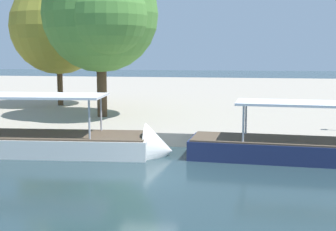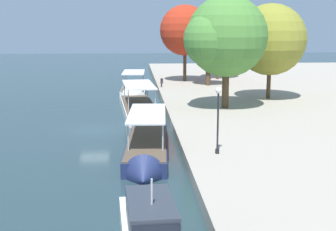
{
  "view_description": "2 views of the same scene",
  "coord_description": "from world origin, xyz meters",
  "px_view_note": "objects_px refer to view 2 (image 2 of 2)",
  "views": [
    {
      "loc": [
        3.87,
        -18.44,
        5.36
      ],
      "look_at": [
        0.35,
        3.85,
        2.19
      ],
      "focal_mm": 49.23,
      "sensor_mm": 36.0,
      "label": 1
    },
    {
      "loc": [
        39.35,
        3.56,
        8.99
      ],
      "look_at": [
        5.51,
        6.07,
        2.29
      ],
      "focal_mm": 49.2,
      "sensor_mm": 36.0,
      "label": 2
    }
  ],
  "objects_px": {
    "tour_boat_2": "(147,150)",
    "mooring_bollard_0": "(161,81)",
    "mooring_bollard_1": "(162,80)",
    "tree_2": "(223,36)",
    "tree_0": "(217,20)",
    "lamp_post": "(218,112)",
    "tour_boat_0": "(134,91)",
    "tree_1": "(185,30)",
    "mooring_bollard_2": "(162,85)",
    "tree_3": "(209,39)",
    "tour_boat_1": "(140,112)",
    "tree_5": "(269,41)"
  },
  "relations": [
    {
      "from": "tour_boat_1",
      "to": "tree_1",
      "type": "height_order",
      "value": "tree_1"
    },
    {
      "from": "tour_boat_0",
      "to": "tree_1",
      "type": "height_order",
      "value": "tree_1"
    },
    {
      "from": "mooring_bollard_0",
      "to": "tour_boat_0",
      "type": "bearing_deg",
      "value": -46.99
    },
    {
      "from": "tree_5",
      "to": "tour_boat_1",
      "type": "bearing_deg",
      "value": -68.51
    },
    {
      "from": "tour_boat_1",
      "to": "mooring_bollard_2",
      "type": "distance_m",
      "value": 16.15
    },
    {
      "from": "tree_0",
      "to": "lamp_post",
      "type": "bearing_deg",
      "value": -10.0
    },
    {
      "from": "lamp_post",
      "to": "tree_0",
      "type": "relative_size",
      "value": 0.36
    },
    {
      "from": "tour_boat_1",
      "to": "tree_1",
      "type": "bearing_deg",
      "value": 158.53
    },
    {
      "from": "tree_2",
      "to": "mooring_bollard_2",
      "type": "bearing_deg",
      "value": -162.68
    },
    {
      "from": "tree_5",
      "to": "mooring_bollard_0",
      "type": "bearing_deg",
      "value": -140.23
    },
    {
      "from": "tree_1",
      "to": "tree_3",
      "type": "relative_size",
      "value": 1.25
    },
    {
      "from": "tour_boat_0",
      "to": "mooring_bollard_0",
      "type": "bearing_deg",
      "value": 135.29
    },
    {
      "from": "tour_boat_0",
      "to": "lamp_post",
      "type": "relative_size",
      "value": 2.8
    },
    {
      "from": "tree_1",
      "to": "tree_2",
      "type": "bearing_deg",
      "value": 3.1
    },
    {
      "from": "tree_2",
      "to": "tour_boat_2",
      "type": "bearing_deg",
      "value": -29.46
    },
    {
      "from": "lamp_post",
      "to": "tour_boat_2",
      "type": "bearing_deg",
      "value": -118.53
    },
    {
      "from": "mooring_bollard_1",
      "to": "tree_0",
      "type": "relative_size",
      "value": 0.06
    },
    {
      "from": "mooring_bollard_2",
      "to": "tree_3",
      "type": "relative_size",
      "value": 0.08
    },
    {
      "from": "mooring_bollard_0",
      "to": "lamp_post",
      "type": "relative_size",
      "value": 0.19
    },
    {
      "from": "tree_1",
      "to": "tree_5",
      "type": "height_order",
      "value": "tree_1"
    },
    {
      "from": "lamp_post",
      "to": "mooring_bollard_2",
      "type": "bearing_deg",
      "value": -177.05
    },
    {
      "from": "tour_boat_2",
      "to": "mooring_bollard_0",
      "type": "xyz_separation_m",
      "value": [
        -33.59,
        3.03,
        0.83
      ]
    },
    {
      "from": "mooring_bollard_1",
      "to": "mooring_bollard_2",
      "type": "bearing_deg",
      "value": -4.84
    },
    {
      "from": "lamp_post",
      "to": "tree_2",
      "type": "xyz_separation_m",
      "value": [
        -16.36,
        3.36,
        4.36
      ]
    },
    {
      "from": "tree_0",
      "to": "tree_5",
      "type": "distance_m",
      "value": 19.35
    },
    {
      "from": "tree_1",
      "to": "tree_5",
      "type": "bearing_deg",
      "value": 24.8
    },
    {
      "from": "tour_boat_2",
      "to": "tree_2",
      "type": "xyz_separation_m",
      "value": [
        -13.92,
        7.86,
        7.49
      ]
    },
    {
      "from": "tree_0",
      "to": "tree_3",
      "type": "bearing_deg",
      "value": -18.46
    },
    {
      "from": "mooring_bollard_0",
      "to": "tree_1",
      "type": "relative_size",
      "value": 0.08
    },
    {
      "from": "mooring_bollard_1",
      "to": "mooring_bollard_2",
      "type": "relative_size",
      "value": 1.1
    },
    {
      "from": "mooring_bollard_2",
      "to": "tree_0",
      "type": "distance_m",
      "value": 15.29
    },
    {
      "from": "tree_1",
      "to": "tree_0",
      "type": "bearing_deg",
      "value": 114.33
    },
    {
      "from": "tree_2",
      "to": "tree_0",
      "type": "bearing_deg",
      "value": 171.04
    },
    {
      "from": "mooring_bollard_0",
      "to": "tree_5",
      "type": "xyz_separation_m",
      "value": [
        13.58,
        11.3,
        5.95
      ]
    },
    {
      "from": "tree_2",
      "to": "tour_boat_0",
      "type": "bearing_deg",
      "value": -151.2
    },
    {
      "from": "tree_3",
      "to": "mooring_bollard_2",
      "type": "bearing_deg",
      "value": -74.94
    },
    {
      "from": "mooring_bollard_0",
      "to": "tree_2",
      "type": "xyz_separation_m",
      "value": [
        19.67,
        4.83,
        6.65
      ]
    },
    {
      "from": "mooring_bollard_1",
      "to": "lamp_post",
      "type": "bearing_deg",
      "value": 2.03
    },
    {
      "from": "tour_boat_0",
      "to": "tour_boat_1",
      "type": "relative_size",
      "value": 0.88
    },
    {
      "from": "tour_boat_2",
      "to": "mooring_bollard_2",
      "type": "bearing_deg",
      "value": 178.38
    },
    {
      "from": "mooring_bollard_1",
      "to": "tree_2",
      "type": "xyz_separation_m",
      "value": [
        20.54,
        4.66,
        6.71
      ]
    },
    {
      "from": "tour_boat_0",
      "to": "tree_3",
      "type": "bearing_deg",
      "value": 102.92
    },
    {
      "from": "tour_boat_1",
      "to": "mooring_bollard_2",
      "type": "relative_size",
      "value": 20.39
    },
    {
      "from": "lamp_post",
      "to": "tour_boat_1",
      "type": "bearing_deg",
      "value": -163.93
    },
    {
      "from": "tour_boat_1",
      "to": "mooring_bollard_1",
      "type": "distance_m",
      "value": 20.53
    },
    {
      "from": "tour_boat_1",
      "to": "lamp_post",
      "type": "bearing_deg",
      "value": 11.76
    },
    {
      "from": "tour_boat_2",
      "to": "lamp_post",
      "type": "height_order",
      "value": "lamp_post"
    },
    {
      "from": "tour_boat_0",
      "to": "tree_3",
      "type": "xyz_separation_m",
      "value": [
        -1.94,
        10.35,
        6.78
      ]
    },
    {
      "from": "lamp_post",
      "to": "tree_0",
      "type": "bearing_deg",
      "value": 170.0
    },
    {
      "from": "mooring_bollard_0",
      "to": "lamp_post",
      "type": "xyz_separation_m",
      "value": [
        36.03,
        1.48,
        2.29
      ]
    }
  ]
}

